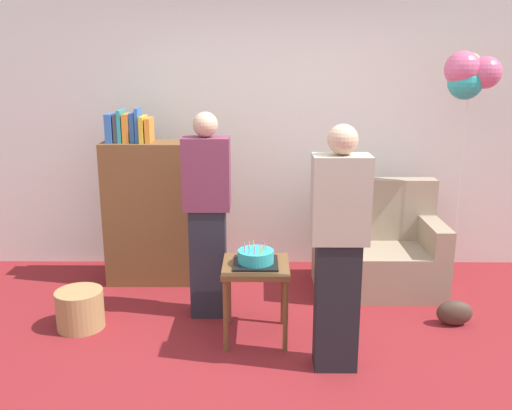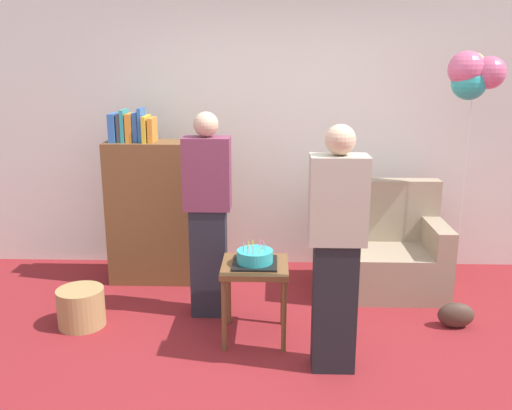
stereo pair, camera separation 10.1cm
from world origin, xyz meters
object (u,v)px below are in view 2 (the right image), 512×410
birthday_cake (255,258)px  person_holding_cake (336,250)px  person_blowing_candles (208,215)px  wicker_basket (81,307)px  bookshelf (153,209)px  handbag (456,315)px  balloon_bunch (473,74)px  couch (379,253)px  side_table (255,275)px

birthday_cake → person_holding_cake: (0.53, -0.41, 0.21)m
birthday_cake → person_blowing_candles: person_blowing_candles is taller
birthday_cake → wicker_basket: (-1.35, 0.14, -0.47)m
bookshelf → handbag: (2.52, -0.90, -0.58)m
wicker_basket → balloon_bunch: balloon_bunch is taller
birthday_cake → wicker_basket: birthday_cake is taller
birthday_cake → balloon_bunch: balloon_bunch is taller
couch → side_table: couch is taller
person_blowing_candles → person_holding_cake: size_ratio=1.00×
person_blowing_candles → handbag: 2.07m
bookshelf → wicker_basket: bookshelf is taller
birthday_cake → person_holding_cake: size_ratio=0.20×
couch → person_holding_cake: 1.54m
wicker_basket → birthday_cake: bearing=-5.9°
person_blowing_candles → handbag: person_blowing_candles is taller
side_table → person_blowing_candles: bearing=134.2°
birthday_cake → person_blowing_candles: size_ratio=0.20×
couch → person_blowing_candles: bearing=-159.3°
wicker_basket → handbag: bearing=1.2°
couch → person_holding_cake: size_ratio=0.67×
couch → wicker_basket: 2.56m
side_table → balloon_bunch: size_ratio=0.28×
couch → bookshelf: (-2.05, 0.16, 0.34)m
couch → balloon_bunch: bearing=-2.4°
couch → person_blowing_candles: (-1.45, -0.55, 0.49)m
couch → side_table: 1.44m
bookshelf → birthday_cake: bearing=-48.6°
bookshelf → birthday_cake: 1.47m
couch → side_table: size_ratio=1.92×
bookshelf → handbag: size_ratio=5.70×
wicker_basket → side_table: bearing=-5.9°
bookshelf → person_blowing_candles: (0.59, -0.71, 0.15)m
bookshelf → wicker_basket: (-0.38, -0.96, -0.53)m
side_table → balloon_bunch: bearing=27.7°
wicker_basket → person_holding_cake: bearing=-16.3°
side_table → handbag: side_table is taller
bookshelf → birthday_cake: size_ratio=4.99×
person_blowing_candles → wicker_basket: bearing=-162.3°
couch → bookshelf: bookshelf is taller
couch → bookshelf: 2.08m
bookshelf → person_blowing_candles: size_ratio=0.98×
handbag → balloon_bunch: 1.94m
balloon_bunch → couch: bearing=177.6°
birthday_cake → person_blowing_candles: (-0.38, 0.39, 0.21)m
side_table → person_blowing_candles: size_ratio=0.35×
couch → balloon_bunch: balloon_bunch is taller
person_blowing_candles → handbag: (1.92, -0.19, -0.73)m
side_table → balloon_bunch: (1.74, 0.91, 1.41)m
couch → person_blowing_candles: person_blowing_candles is taller
balloon_bunch → side_table: bearing=-152.3°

